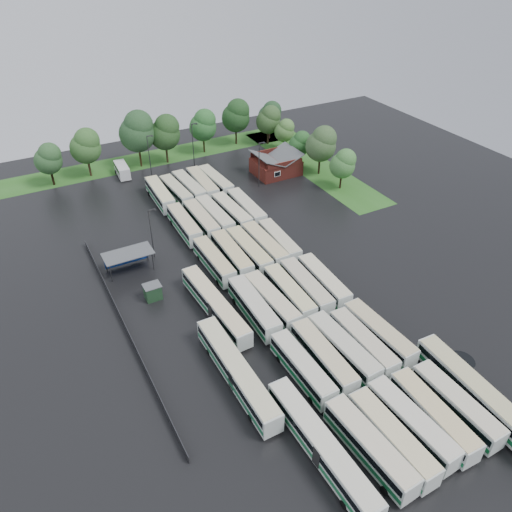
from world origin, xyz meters
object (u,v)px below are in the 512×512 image
brick_building (276,166)px  artic_bus_east (478,395)px  minibus (122,170)px  artic_bus_west_a (321,446)px

brick_building → artic_bus_east: bearing=-99.8°
artic_bus_east → minibus: bearing=105.6°
minibus → artic_bus_east: bearing=-73.3°
artic_bus_west_a → minibus: (1.05, 81.62, -0.35)m
minibus → artic_bus_west_a: bearing=-87.2°
brick_building → artic_bus_east: size_ratio=0.52×
brick_building → artic_bus_west_a: bearing=-116.5°
brick_building → artic_bus_west_a: size_ratio=0.54×
artic_bus_west_a → artic_bus_east: 21.19m
artic_bus_east → minibus: (-19.87, 85.01, -0.40)m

